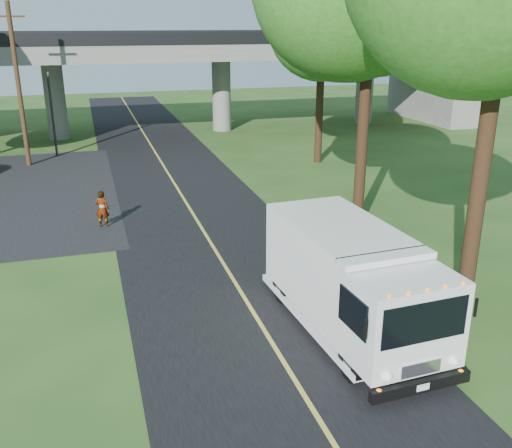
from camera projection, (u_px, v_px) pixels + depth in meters
name	position (u px, v px, depth m)	size (l,w,h in m)	color
ground	(289.00, 372.00, 13.66)	(120.00, 120.00, 0.00)	#294B1A
road	(204.00, 232.00, 22.68)	(7.00, 90.00, 0.02)	black
lane_line	(204.00, 232.00, 22.68)	(0.12, 90.00, 0.01)	gold
overpass	(140.00, 71.00, 41.02)	(54.00, 10.00, 7.30)	slate
traffic_signal	(51.00, 105.00, 34.44)	(0.18, 0.22, 5.20)	black
utility_pole	(18.00, 85.00, 31.76)	(1.60, 0.26, 9.00)	#472D19
tree_right_far	(328.00, 14.00, 31.27)	(5.77, 5.67, 10.99)	#382314
step_van	(351.00, 279.00, 15.01)	(2.86, 6.86, 2.82)	white
pedestrian	(102.00, 209.00, 23.07)	(0.56, 0.37, 1.54)	gray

